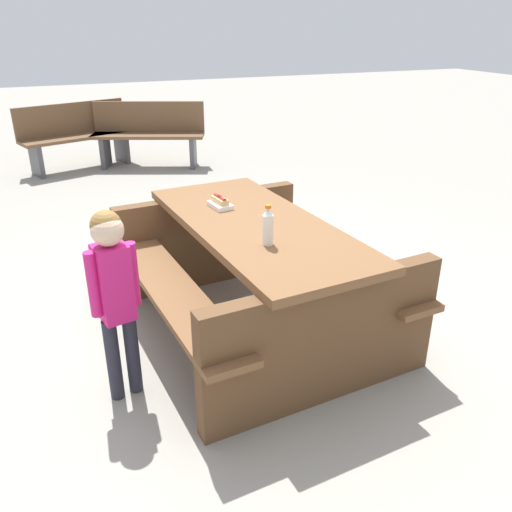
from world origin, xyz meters
The scene contains 7 objects.
ground_plane centered at (0.00, 0.00, 0.00)m, with size 30.00×30.00×0.00m, color gray.
picnic_table centered at (0.00, 0.00, 0.44)m, with size 1.91×1.54×0.75m.
soda_bottle centered at (-0.34, 0.07, 0.85)m, with size 0.06×0.06×0.23m.
hotdog_tray centered at (0.34, 0.11, 0.78)m, with size 0.19×0.13×0.08m.
child_in_coat centered at (-0.34, 0.91, 0.67)m, with size 0.18×0.26×1.05m.
park_bench_near centered at (4.46, -0.26, 0.45)m, with size 0.93×1.54×0.85m.
park_bench_mid centered at (4.72, 0.65, 0.45)m, with size 0.84×1.55×0.85m.
Camera 1 is at (-2.76, 1.14, 1.88)m, focal length 36.98 mm.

